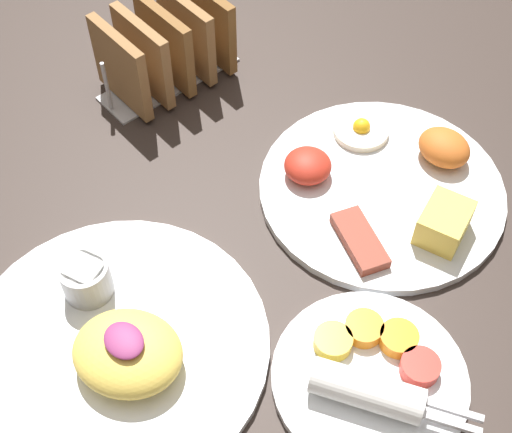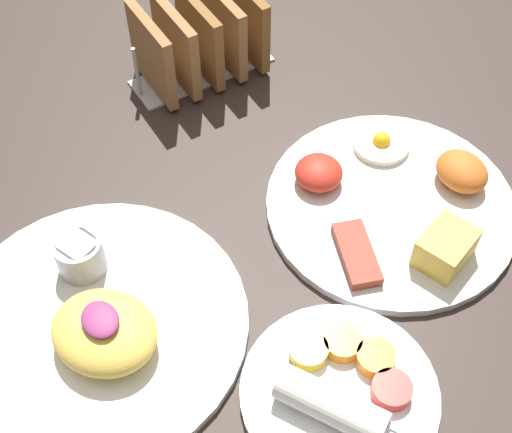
% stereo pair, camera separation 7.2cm
% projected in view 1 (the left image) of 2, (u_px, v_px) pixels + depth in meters
% --- Properties ---
extents(ground_plane, '(3.00, 3.00, 0.00)m').
position_uv_depth(ground_plane, '(232.00, 231.00, 0.75)').
color(ground_plane, '#332823').
extents(plate_breakfast, '(0.27, 0.27, 0.05)m').
position_uv_depth(plate_breakfast, '(386.00, 185.00, 0.77)').
color(plate_breakfast, white).
rests_on(plate_breakfast, ground_plane).
extents(plate_condiments, '(0.19, 0.18, 0.04)m').
position_uv_depth(plate_condiments, '(371.00, 376.00, 0.64)').
color(plate_condiments, white).
rests_on(plate_condiments, ground_plane).
extents(plate_foreground, '(0.29, 0.29, 0.06)m').
position_uv_depth(plate_foreground, '(116.00, 342.00, 0.65)').
color(plate_foreground, white).
rests_on(plate_foreground, ground_plane).
extents(toast_rack, '(0.10, 0.18, 0.10)m').
position_uv_depth(toast_rack, '(166.00, 48.00, 0.86)').
color(toast_rack, '#B7B7BC').
rests_on(toast_rack, ground_plane).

